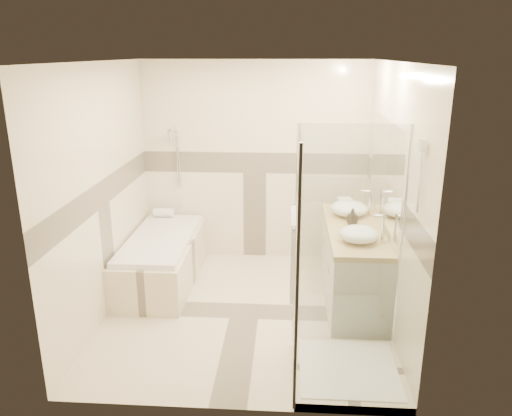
# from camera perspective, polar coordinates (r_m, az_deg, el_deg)

# --- Properties ---
(room) EXTENTS (2.82, 3.02, 2.52)m
(room) POSITION_cam_1_polar(r_m,az_deg,el_deg) (4.83, -0.72, 1.52)
(room) COLOR beige
(room) RESTS_ON ground
(bathtub) EXTENTS (0.75, 1.70, 0.56)m
(bathtub) POSITION_cam_1_polar(r_m,az_deg,el_deg) (5.92, -10.72, -5.49)
(bathtub) COLOR beige
(bathtub) RESTS_ON ground
(vanity) EXTENTS (0.58, 1.62, 0.85)m
(vanity) POSITION_cam_1_polar(r_m,az_deg,el_deg) (5.42, 10.98, -6.36)
(vanity) COLOR silver
(vanity) RESTS_ON ground
(shower_enclosure) EXTENTS (0.96, 0.93, 2.04)m
(shower_enclosure) POSITION_cam_1_polar(r_m,az_deg,el_deg) (4.22, 9.07, -12.31)
(shower_enclosure) COLOR beige
(shower_enclosure) RESTS_ON ground
(vessel_sink_near) EXTENTS (0.41, 0.41, 0.16)m
(vessel_sink_near) POSITION_cam_1_polar(r_m,az_deg,el_deg) (5.59, 10.62, -0.04)
(vessel_sink_near) COLOR white
(vessel_sink_near) RESTS_ON vanity
(vessel_sink_far) EXTENTS (0.38, 0.38, 0.15)m
(vessel_sink_far) POSITION_cam_1_polar(r_m,az_deg,el_deg) (4.85, 11.66, -2.94)
(vessel_sink_far) COLOR white
(vessel_sink_far) RESTS_ON vanity
(faucet_near) EXTENTS (0.12, 0.03, 0.30)m
(faucet_near) POSITION_cam_1_polar(r_m,az_deg,el_deg) (5.60, 12.86, 0.82)
(faucet_near) COLOR silver
(faucet_near) RESTS_ON vanity
(faucet_far) EXTENTS (0.12, 0.03, 0.28)m
(faucet_far) POSITION_cam_1_polar(r_m,az_deg,el_deg) (4.85, 14.25, -1.99)
(faucet_far) COLOR silver
(faucet_far) RESTS_ON vanity
(amenity_bottle_a) EXTENTS (0.09, 0.09, 0.16)m
(amenity_bottle_a) POSITION_cam_1_polar(r_m,az_deg,el_deg) (5.28, 11.02, -1.17)
(amenity_bottle_a) COLOR black
(amenity_bottle_a) RESTS_ON vanity
(amenity_bottle_b) EXTENTS (0.16, 0.16, 0.17)m
(amenity_bottle_b) POSITION_cam_1_polar(r_m,az_deg,el_deg) (5.32, 10.97, -0.95)
(amenity_bottle_b) COLOR black
(amenity_bottle_b) RESTS_ON vanity
(folded_towels) EXTENTS (0.20, 0.28, 0.08)m
(folded_towels) POSITION_cam_1_polar(r_m,az_deg,el_deg) (5.93, 10.24, 0.57)
(folded_towels) COLOR white
(folded_towels) RESTS_ON vanity
(rolled_towel) EXTENTS (0.25, 0.11, 0.11)m
(rolled_towel) POSITION_cam_1_polar(r_m,az_deg,el_deg) (6.48, -10.51, -0.53)
(rolled_towel) COLOR white
(rolled_towel) RESTS_ON bathtub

